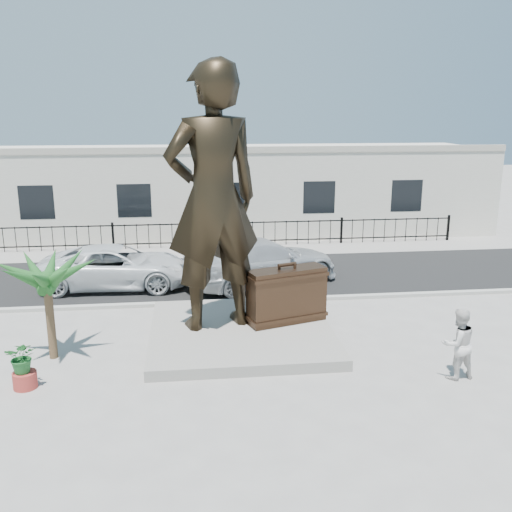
{
  "coord_description": "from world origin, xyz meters",
  "views": [
    {
      "loc": [
        -1.87,
        -13.94,
        6.46
      ],
      "look_at": [
        0.0,
        2.0,
        2.3
      ],
      "focal_mm": 40.0,
      "sensor_mm": 36.0,
      "label": 1
    }
  ],
  "objects_px": {
    "car_white": "(117,267)",
    "suitcase": "(287,295)",
    "tourist": "(458,344)",
    "statue": "(213,199)"
  },
  "relations": [
    {
      "from": "tourist",
      "to": "suitcase",
      "type": "bearing_deg",
      "value": -53.09
    },
    {
      "from": "suitcase",
      "to": "tourist",
      "type": "bearing_deg",
      "value": -61.51
    },
    {
      "from": "suitcase",
      "to": "car_white",
      "type": "xyz_separation_m",
      "value": [
        -5.53,
        5.03,
        -0.33
      ]
    },
    {
      "from": "tourist",
      "to": "car_white",
      "type": "relative_size",
      "value": 0.32
    },
    {
      "from": "statue",
      "to": "suitcase",
      "type": "relative_size",
      "value": 3.22
    },
    {
      "from": "suitcase",
      "to": "statue",
      "type": "bearing_deg",
      "value": 162.92
    },
    {
      "from": "suitcase",
      "to": "tourist",
      "type": "height_order",
      "value": "suitcase"
    },
    {
      "from": "statue",
      "to": "suitcase",
      "type": "bearing_deg",
      "value": 163.94
    },
    {
      "from": "car_white",
      "to": "suitcase",
      "type": "bearing_deg",
      "value": -130.11
    },
    {
      "from": "car_white",
      "to": "tourist",
      "type": "bearing_deg",
      "value": -130.8
    }
  ]
}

